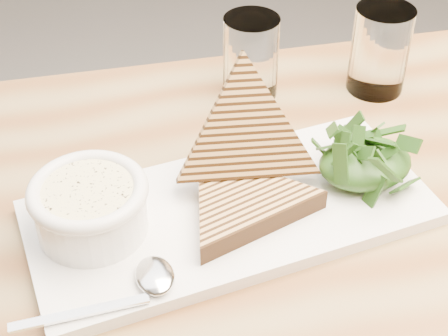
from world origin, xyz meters
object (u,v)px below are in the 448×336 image
object	(u,v)px
table_top	(344,248)
soup_bowl	(91,213)
platter	(230,212)
glass_far	(380,50)
glass_near	(251,57)

from	to	relation	value
table_top	soup_bowl	size ratio (longest dim) A/B	10.26
platter	glass_far	world-z (taller)	glass_far
glass_near	glass_far	size ratio (longest dim) A/B	0.95
table_top	glass_far	distance (m)	0.28
platter	glass_near	size ratio (longest dim) A/B	3.87
table_top	glass_near	size ratio (longest dim) A/B	10.44
table_top	glass_far	xyz separation A→B (m)	(0.16, 0.23, 0.07)
soup_bowl	glass_near	size ratio (longest dim) A/B	1.02
glass_near	glass_far	bearing A→B (deg)	-14.72
platter	glass_far	xyz separation A→B (m)	(0.26, 0.17, 0.05)
glass_near	glass_far	world-z (taller)	glass_far
table_top	glass_near	xyz separation A→B (m)	(-0.00, 0.27, 0.07)
table_top	soup_bowl	distance (m)	0.25
platter	glass_near	world-z (taller)	glass_near
table_top	platter	xyz separation A→B (m)	(-0.10, 0.06, 0.03)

